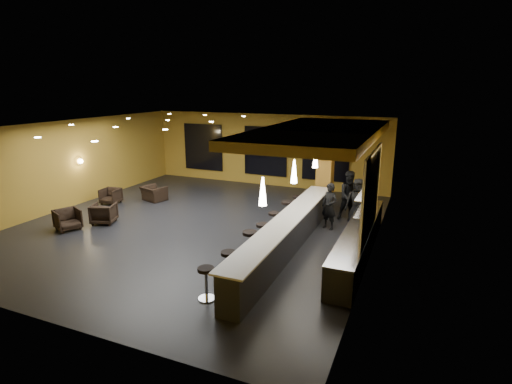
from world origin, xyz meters
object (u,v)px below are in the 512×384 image
at_px(bar_counter, 287,235).
at_px(prep_counter, 358,242).
at_px(armchair_c, 111,196).
at_px(pendant_2, 315,158).
at_px(bar_stool_2, 250,242).
at_px(bar_stool_1, 229,262).
at_px(armchair_d, 154,193).
at_px(bar_stool_6, 297,203).
at_px(armchair_b, 104,213).
at_px(column, 325,166).
at_px(staff_c, 358,202).
at_px(staff_b, 350,196).
at_px(armchair_a, 68,219).
at_px(bar_stool_5, 287,210).
at_px(staff_a, 329,206).
at_px(pendant_1, 294,172).
at_px(bar_stool_3, 262,233).
at_px(bar_stool_0, 206,279).
at_px(pendant_0, 263,191).
at_px(bar_stool_4, 274,220).

xyz_separation_m(bar_counter, prep_counter, (2.00, 0.50, -0.07)).
bearing_deg(bar_counter, armchair_c, 167.52).
bearing_deg(prep_counter, pendant_2, 128.66).
bearing_deg(bar_stool_2, bar_stool_1, -89.10).
relative_size(armchair_d, bar_stool_6, 1.27).
bearing_deg(armchair_b, column, -166.61).
xyz_separation_m(bar_counter, staff_c, (1.54, 3.15, 0.35)).
xyz_separation_m(staff_b, bar_stool_6, (-1.92, -0.28, -0.43)).
bearing_deg(armchair_d, armchair_a, 99.54).
bearing_deg(bar_stool_5, staff_a, 4.60).
height_order(column, armchair_b, column).
bearing_deg(pendant_1, staff_c, 59.87).
distance_m(bar_stool_3, bar_stool_6, 3.50).
bearing_deg(bar_stool_3, bar_counter, 7.81).
distance_m(column, bar_stool_6, 1.90).
xyz_separation_m(bar_stool_3, bar_stool_5, (-0.03, 2.39, 0.03)).
bearing_deg(bar_stool_0, staff_c, 70.00).
height_order(prep_counter, pendant_2, pendant_2).
bearing_deg(bar_stool_2, column, 82.11).
height_order(bar_stool_5, bar_stool_6, bar_stool_5).
xyz_separation_m(bar_stool_2, bar_stool_5, (-0.01, 3.30, -0.01)).
bearing_deg(armchair_c, bar_counter, -18.15).
bearing_deg(armchair_c, prep_counter, -13.13).
xyz_separation_m(armchair_b, armchair_c, (-1.53, 2.02, -0.03)).
bearing_deg(pendant_2, bar_stool_2, -100.97).
xyz_separation_m(bar_counter, armchair_d, (-7.06, 2.97, -0.19)).
xyz_separation_m(staff_a, armchair_a, (-8.28, -3.56, -0.45)).
relative_size(pendant_0, bar_stool_3, 0.88).
bearing_deg(staff_b, armchair_d, 161.83).
bearing_deg(armchair_a, bar_stool_5, -38.70).
bearing_deg(armchair_b, staff_a, 177.46).
relative_size(column, staff_a, 2.16).
relative_size(staff_a, armchair_a, 2.05).
xyz_separation_m(bar_stool_2, bar_stool_3, (0.02, 0.91, -0.04)).
distance_m(pendant_0, bar_stool_0, 2.45).
relative_size(pendant_2, staff_a, 0.43).
relative_size(bar_counter, armchair_c, 11.08).
bearing_deg(pendant_1, staff_a, 69.78).
bearing_deg(armchair_b, pendant_0, 143.91).
distance_m(bar_counter, bar_stool_0, 3.49).
distance_m(staff_a, armchair_c, 9.17).
height_order(staff_b, bar_stool_0, staff_b).
height_order(armchair_d, bar_stool_4, bar_stool_4).
distance_m(column, pendant_2, 1.71).
distance_m(pendant_1, armchair_a, 8.01).
xyz_separation_m(staff_b, armchair_a, (-8.76, -4.83, -0.56)).
bearing_deg(bar_stool_0, column, 83.99).
distance_m(column, bar_stool_5, 2.73).
xyz_separation_m(armchair_d, bar_stool_0, (6.22, -6.36, 0.20)).
height_order(bar_stool_2, bar_stool_4, bar_stool_2).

